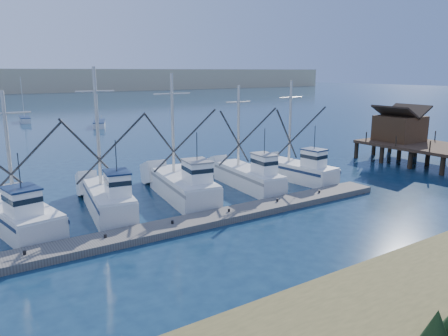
% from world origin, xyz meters
% --- Properties ---
extents(ground, '(500.00, 500.00, 0.00)m').
position_xyz_m(ground, '(0.00, 0.00, 0.00)').
color(ground, '#0D223B').
rests_on(ground, ground).
extents(floating_dock, '(31.03, 2.27, 0.41)m').
position_xyz_m(floating_dock, '(-6.92, 6.41, 0.21)').
color(floating_dock, '#615C56').
rests_on(floating_dock, ground).
extents(timber_pier, '(7.00, 20.00, 8.00)m').
position_xyz_m(timber_pier, '(21.50, 8.46, 2.57)').
color(timber_pier, black).
rests_on(timber_pier, ground).
extents(trawler_fleet, '(30.01, 8.44, 9.42)m').
position_xyz_m(trawler_fleet, '(-7.12, 11.30, 0.97)').
color(trawler_fleet, silver).
rests_on(trawler_fleet, ground).
extents(sailboat_near, '(3.91, 6.87, 8.10)m').
position_xyz_m(sailboat_near, '(4.38, 56.83, 0.49)').
color(sailboat_near, silver).
rests_on(sailboat_near, ground).
extents(sailboat_far, '(2.09, 5.79, 8.10)m').
position_xyz_m(sailboat_far, '(-4.81, 70.76, 0.50)').
color(sailboat_far, silver).
rests_on(sailboat_far, ground).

